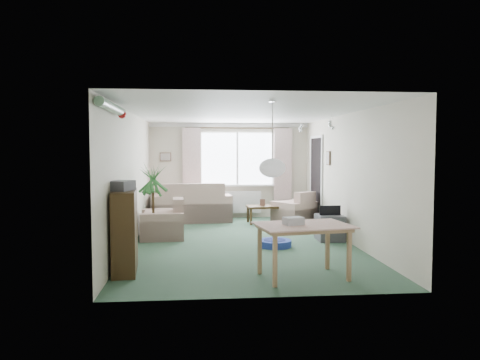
{
  "coord_description": "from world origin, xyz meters",
  "views": [
    {
      "loc": [
        -0.82,
        -8.57,
        1.73
      ],
      "look_at": [
        0.0,
        0.3,
        1.15
      ],
      "focal_mm": 35.0,
      "sensor_mm": 36.0,
      "label": 1
    }
  ],
  "objects": [
    {
      "name": "coffee_table",
      "position": [
        0.81,
        2.25,
        0.21
      ],
      "size": [
        0.95,
        0.56,
        0.42
      ],
      "primitive_type": "cube",
      "rotation": [
        0.0,
        0.0,
        0.05
      ],
      "color": "black",
      "rests_on": "ground"
    },
    {
      "name": "armchair_left",
      "position": [
        -1.5,
        0.59,
        0.39
      ],
      "size": [
        0.86,
        0.91,
        0.78
      ],
      "primitive_type": "cube",
      "rotation": [
        0.0,
        0.0,
        -1.52
      ],
      "color": "beige",
      "rests_on": "ground"
    },
    {
      "name": "radiator",
      "position": [
        0.2,
        3.19,
        0.4
      ],
      "size": [
        1.2,
        0.1,
        0.55
      ],
      "primitive_type": "cube",
      "color": "white"
    },
    {
      "name": "curtain_rod",
      "position": [
        0.2,
        3.15,
        2.27
      ],
      "size": [
        2.6,
        0.03,
        0.03
      ],
      "primitive_type": "cube",
      "color": "black"
    },
    {
      "name": "armchair_corner",
      "position": [
        1.48,
        2.16,
        0.38
      ],
      "size": [
        1.16,
        1.14,
        0.76
      ],
      "primitive_type": "cube",
      "rotation": [
        0.0,
        0.0,
        3.73
      ],
      "color": "#CAAF98",
      "rests_on": "ground"
    },
    {
      "name": "curtain_left",
      "position": [
        -0.95,
        3.13,
        1.27
      ],
      "size": [
        0.45,
        0.08,
        2.0
      ],
      "primitive_type": "cube",
      "color": "beige"
    },
    {
      "name": "wall_picture_back",
      "position": [
        -1.6,
        3.23,
        1.55
      ],
      "size": [
        0.28,
        0.03,
        0.22
      ],
      "primitive_type": "cube",
      "color": "brown"
    },
    {
      "name": "tinsel_garland",
      "position": [
        -1.92,
        -2.3,
        2.28
      ],
      "size": [
        1.6,
        1.6,
        0.12
      ],
      "primitive_type": "cylinder",
      "color": "#196626"
    },
    {
      "name": "sofa",
      "position": [
        -0.96,
        2.75,
        0.47
      ],
      "size": [
        1.95,
        1.13,
        0.94
      ],
      "primitive_type": "cube",
      "rotation": [
        0.0,
        0.0,
        3.22
      ],
      "color": "beige",
      "rests_on": "ground"
    },
    {
      "name": "houseplant",
      "position": [
        -1.65,
        0.36,
        0.72
      ],
      "size": [
        0.63,
        0.63,
        1.45
      ],
      "primitive_type": "cylinder",
      "rotation": [
        0.0,
        0.0,
        -0.02
      ],
      "color": "#226426",
      "rests_on": "ground"
    },
    {
      "name": "ground",
      "position": [
        0.0,
        0.0,
        0.0
      ],
      "size": [
        6.5,
        6.5,
        0.0
      ],
      "primitive_type": "plane",
      "color": "#2E4E39"
    },
    {
      "name": "bauble_cluster_b",
      "position": [
        1.6,
        -0.3,
        2.22
      ],
      "size": [
        0.2,
        0.2,
        0.2
      ],
      "primitive_type": "sphere",
      "color": "silver"
    },
    {
      "name": "bauble_cluster_a",
      "position": [
        1.3,
        0.9,
        2.22
      ],
      "size": [
        0.2,
        0.2,
        0.2
      ],
      "primitive_type": "sphere",
      "color": "silver"
    },
    {
      "name": "doorway",
      "position": [
        1.99,
        2.2,
        1.0
      ],
      "size": [
        0.03,
        0.95,
        2.0
      ],
      "primitive_type": "cube",
      "color": "black"
    },
    {
      "name": "dining_table",
      "position": [
        0.6,
        -2.44,
        0.35
      ],
      "size": [
        1.23,
        0.93,
        0.7
      ],
      "primitive_type": "cube",
      "rotation": [
        0.0,
        0.0,
        0.17
      ],
      "color": "#9F7556",
      "rests_on": "ground"
    },
    {
      "name": "gift_box",
      "position": [
        0.47,
        -2.44,
        0.76
      ],
      "size": [
        0.29,
        0.25,
        0.12
      ],
      "primitive_type": "cube",
      "rotation": [
        0.0,
        0.0,
        0.3
      ],
      "color": "#B4B6C0",
      "rests_on": "dining_table"
    },
    {
      "name": "bookshelf",
      "position": [
        -1.84,
        -1.9,
        0.58
      ],
      "size": [
        0.4,
        0.97,
        1.16
      ],
      "primitive_type": "cube",
      "rotation": [
        0.0,
        0.0,
        0.09
      ],
      "color": "black",
      "rests_on": "ground"
    },
    {
      "name": "pet_bed",
      "position": [
        0.56,
        -0.41,
        0.06
      ],
      "size": [
        0.65,
        0.65,
        0.12
      ],
      "primitive_type": "cylinder",
      "rotation": [
        0.0,
        0.0,
        -0.1
      ],
      "color": "#1E4C8D",
      "rests_on": "ground"
    },
    {
      "name": "wall_picture_right",
      "position": [
        1.98,
        1.2,
        1.55
      ],
      "size": [
        0.03,
        0.24,
        0.3
      ],
      "primitive_type": "cube",
      "color": "brown"
    },
    {
      "name": "curtain_right",
      "position": [
        1.35,
        3.13,
        1.27
      ],
      "size": [
        0.45,
        0.08,
        2.0
      ],
      "primitive_type": "cube",
      "color": "beige"
    },
    {
      "name": "photo_frame",
      "position": [
        0.71,
        2.21,
        0.5
      ],
      "size": [
        0.12,
        0.04,
        0.16
      ],
      "primitive_type": "cube",
      "rotation": [
        0.0,
        0.0,
        -0.18
      ],
      "color": "brown",
      "rests_on": "coffee_table"
    },
    {
      "name": "tv_cube",
      "position": [
        1.7,
        0.07,
        0.24
      ],
      "size": [
        0.49,
        0.54,
        0.49
      ],
      "primitive_type": "cube",
      "rotation": [
        0.0,
        0.0,
        -0.02
      ],
      "color": "#37363B",
      "rests_on": "ground"
    },
    {
      "name": "hifi_box",
      "position": [
        -1.88,
        -1.95,
        1.23
      ],
      "size": [
        0.39,
        0.43,
        0.14
      ],
      "primitive_type": "cube",
      "rotation": [
        0.0,
        0.0,
        -0.36
      ],
      "color": "#3D3D43",
      "rests_on": "bookshelf"
    },
    {
      "name": "window",
      "position": [
        0.2,
        3.23,
        1.5
      ],
      "size": [
        1.8,
        0.03,
        1.3
      ],
      "primitive_type": "cube",
      "color": "white"
    },
    {
      "name": "pendant_lamp",
      "position": [
        0.2,
        -2.3,
        1.48
      ],
      "size": [
        0.36,
        0.36,
        0.36
      ],
      "primitive_type": "sphere",
      "color": "white"
    }
  ]
}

